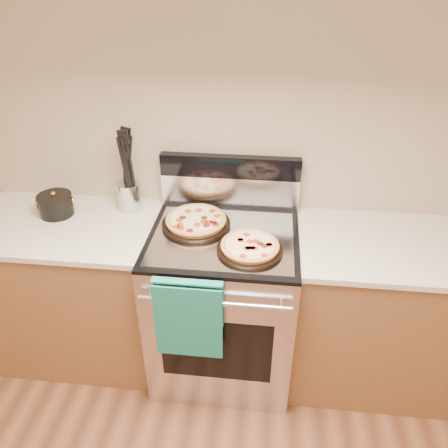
# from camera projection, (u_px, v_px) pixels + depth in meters

# --- Properties ---
(wall_back) EXTENTS (4.00, 0.00, 4.00)m
(wall_back) POSITION_uv_depth(u_px,v_px,m) (231.00, 130.00, 2.28)
(wall_back) COLOR tan
(wall_back) RESTS_ON ground
(range_body) EXTENTS (0.76, 0.68, 0.90)m
(range_body) POSITION_uv_depth(u_px,v_px,m) (224.00, 305.00, 2.46)
(range_body) COLOR #B7B7BC
(range_body) RESTS_ON ground
(oven_window) EXTENTS (0.56, 0.01, 0.40)m
(oven_window) POSITION_uv_depth(u_px,v_px,m) (216.00, 350.00, 2.18)
(oven_window) COLOR black
(oven_window) RESTS_ON range_body
(cooktop) EXTENTS (0.76, 0.68, 0.02)m
(cooktop) POSITION_uv_depth(u_px,v_px,m) (224.00, 237.00, 2.22)
(cooktop) COLOR black
(cooktop) RESTS_ON range_body
(backsplash_lower) EXTENTS (0.76, 0.06, 0.18)m
(backsplash_lower) POSITION_uv_depth(u_px,v_px,m) (230.00, 191.00, 2.43)
(backsplash_lower) COLOR silver
(backsplash_lower) RESTS_ON cooktop
(backsplash_upper) EXTENTS (0.76, 0.06, 0.12)m
(backsplash_upper) POSITION_uv_depth(u_px,v_px,m) (230.00, 166.00, 2.35)
(backsplash_upper) COLOR black
(backsplash_upper) RESTS_ON backsplash_lower
(oven_handle) EXTENTS (0.70, 0.03, 0.03)m
(oven_handle) POSITION_uv_depth(u_px,v_px,m) (214.00, 303.00, 1.96)
(oven_handle) COLOR silver
(oven_handle) RESTS_ON range_body
(dish_towel) EXTENTS (0.32, 0.05, 0.42)m
(dish_towel) POSITION_uv_depth(u_px,v_px,m) (189.00, 317.00, 2.02)
(dish_towel) COLOR #1B8774
(dish_towel) RESTS_ON oven_handle
(foil_sheet) EXTENTS (0.70, 0.55, 0.01)m
(foil_sheet) POSITION_uv_depth(u_px,v_px,m) (223.00, 238.00, 2.19)
(foil_sheet) COLOR gray
(foil_sheet) RESTS_ON cooktop
(cabinet_left) EXTENTS (1.00, 0.62, 0.88)m
(cabinet_left) POSITION_uv_depth(u_px,v_px,m) (76.00, 291.00, 2.58)
(cabinet_left) COLOR brown
(cabinet_left) RESTS_ON ground
(countertop_left) EXTENTS (1.02, 0.64, 0.03)m
(countertop_left) POSITION_uv_depth(u_px,v_px,m) (61.00, 226.00, 2.33)
(countertop_left) COLOR beige
(countertop_left) RESTS_ON cabinet_left
(cabinet_right) EXTENTS (1.00, 0.62, 0.88)m
(cabinet_right) POSITION_uv_depth(u_px,v_px,m) (382.00, 315.00, 2.41)
(cabinet_right) COLOR brown
(cabinet_right) RESTS_ON ground
(countertop_right) EXTENTS (1.02, 0.64, 0.03)m
(countertop_right) POSITION_uv_depth(u_px,v_px,m) (400.00, 247.00, 2.17)
(countertop_right) COLOR beige
(countertop_right) RESTS_ON cabinet_right
(pepperoni_pizza_back) EXTENTS (0.45, 0.45, 0.05)m
(pepperoni_pizza_back) POSITION_uv_depth(u_px,v_px,m) (196.00, 221.00, 2.27)
(pepperoni_pizza_back) COLOR #BC7D39
(pepperoni_pizza_back) RESTS_ON foil_sheet
(pepperoni_pizza_front) EXTENTS (0.41, 0.41, 0.04)m
(pepperoni_pizza_front) POSITION_uv_depth(u_px,v_px,m) (250.00, 247.00, 2.08)
(pepperoni_pizza_front) COLOR #BC7D39
(pepperoni_pizza_front) RESTS_ON foil_sheet
(utensil_crock) EXTENTS (0.14, 0.14, 0.16)m
(utensil_crock) POSITION_uv_depth(u_px,v_px,m) (130.00, 196.00, 2.42)
(utensil_crock) COLOR silver
(utensil_crock) RESTS_ON countertop_left
(saucepan) EXTENTS (0.23, 0.23, 0.11)m
(saucepan) POSITION_uv_depth(u_px,v_px,m) (56.00, 206.00, 2.38)
(saucepan) COLOR black
(saucepan) RESTS_ON countertop_left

